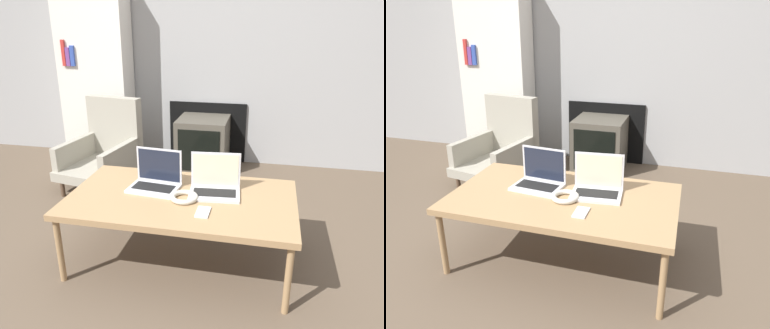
{
  "view_description": "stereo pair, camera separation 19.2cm",
  "coord_description": "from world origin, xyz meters",
  "views": [
    {
      "loc": [
        0.47,
        -1.54,
        1.4
      ],
      "look_at": [
        0.0,
        0.67,
        0.52
      ],
      "focal_mm": 35.0,
      "sensor_mm": 36.0,
      "label": 1
    },
    {
      "loc": [
        0.66,
        -1.49,
        1.4
      ],
      "look_at": [
        0.0,
        0.67,
        0.52
      ],
      "focal_mm": 35.0,
      "sensor_mm": 36.0,
      "label": 2
    }
  ],
  "objects": [
    {
      "name": "bookshelf",
      "position": [
        -1.28,
        2.02,
        0.89
      ],
      "size": [
        0.69,
        0.32,
        1.79
      ],
      "color": "silver",
      "rests_on": "ground_plane"
    },
    {
      "name": "armchair",
      "position": [
        -0.96,
        1.44,
        0.32
      ],
      "size": [
        0.63,
        0.75,
        0.75
      ],
      "rotation": [
        0.0,
        0.0,
        -0.17
      ],
      "color": "gray",
      "rests_on": "ground_plane"
    },
    {
      "name": "table",
      "position": [
        0.0,
        0.37,
        0.41
      ],
      "size": [
        1.32,
        0.75,
        0.44
      ],
      "color": "#9E7A51",
      "rests_on": "ground_plane"
    },
    {
      "name": "phone",
      "position": [
        0.16,
        0.2,
        0.44
      ],
      "size": [
        0.07,
        0.12,
        0.01
      ],
      "color": "silver",
      "rests_on": "table"
    },
    {
      "name": "wall_back",
      "position": [
        -0.0,
        2.22,
        1.29
      ],
      "size": [
        7.0,
        0.08,
        2.6
      ],
      "color": "#999999",
      "rests_on": "ground_plane"
    },
    {
      "name": "laptop_right",
      "position": [
        0.18,
        0.47,
        0.49
      ],
      "size": [
        0.31,
        0.23,
        0.23
      ],
      "rotation": [
        0.0,
        0.0,
        0.09
      ],
      "color": "silver",
      "rests_on": "table"
    },
    {
      "name": "tv",
      "position": [
        -0.16,
        1.94,
        0.26
      ],
      "size": [
        0.48,
        0.48,
        0.51
      ],
      "color": "#4C473D",
      "rests_on": "ground_plane"
    },
    {
      "name": "ground_plane",
      "position": [
        0.0,
        0.0,
        0.0
      ],
      "size": [
        14.0,
        14.0,
        0.0
      ],
      "primitive_type": "plane",
      "color": "brown"
    },
    {
      "name": "headphones",
      "position": [
        0.03,
        0.33,
        0.45
      ],
      "size": [
        0.16,
        0.16,
        0.03
      ],
      "color": "beige",
      "rests_on": "table"
    },
    {
      "name": "laptop_left",
      "position": [
        -0.18,
        0.47,
        0.49
      ],
      "size": [
        0.31,
        0.23,
        0.23
      ],
      "rotation": [
        0.0,
        0.0,
        -0.1
      ],
      "color": "silver",
      "rests_on": "table"
    }
  ]
}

